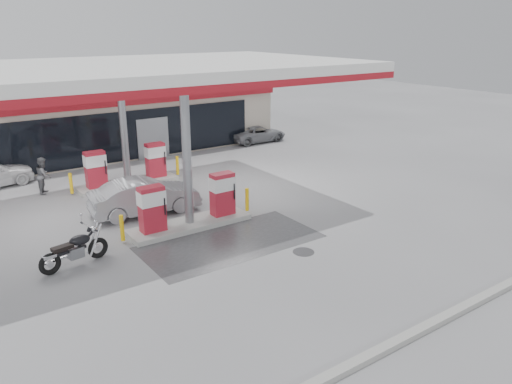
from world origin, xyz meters
TOP-DOWN VIEW (x-y plane):
  - ground at (0.00, 0.00)m, footprint 90.00×90.00m
  - wet_patch at (0.50, 0.00)m, footprint 6.00×3.00m
  - drain_cover at (2.00, -2.00)m, footprint 0.70×0.70m
  - kerb at (0.00, -7.00)m, footprint 28.00×0.25m
  - store_building at (0.01, 15.94)m, footprint 22.00×8.22m
  - canopy at (0.00, 5.00)m, footprint 16.00×10.02m
  - pump_island_near at (0.00, 2.00)m, footprint 5.14×1.30m
  - pump_island_far at (0.00, 8.00)m, footprint 5.14×1.30m
  - parked_motorcycle at (-4.25, 1.21)m, footprint 2.20×0.84m
  - attendant at (-3.34, 9.00)m, footprint 0.87×0.95m
  - hatchback_silver at (-0.75, 4.20)m, footprint 4.28×1.86m
  - parked_car_right at (10.00, 12.00)m, footprint 3.69×1.72m

SIDE VIEW (x-z plane):
  - ground at x=0.00m, z-range 0.00..0.00m
  - wet_patch at x=0.50m, z-range 0.00..0.00m
  - drain_cover at x=2.00m, z-range 0.00..0.01m
  - kerb at x=0.00m, z-range 0.00..0.15m
  - parked_motorcycle at x=-4.25m, z-range -0.06..1.07m
  - parked_car_right at x=10.00m, z-range 0.00..1.02m
  - hatchback_silver at x=-0.75m, z-range 0.00..1.37m
  - pump_island_near at x=0.00m, z-range -0.18..1.60m
  - pump_island_far at x=0.00m, z-range -0.18..1.60m
  - attendant at x=-3.34m, z-range 0.00..1.59m
  - store_building at x=0.01m, z-range 0.01..4.01m
  - canopy at x=0.00m, z-range 2.51..8.02m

